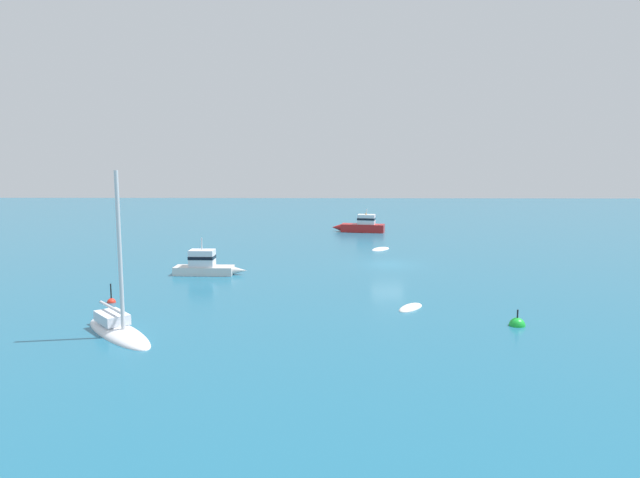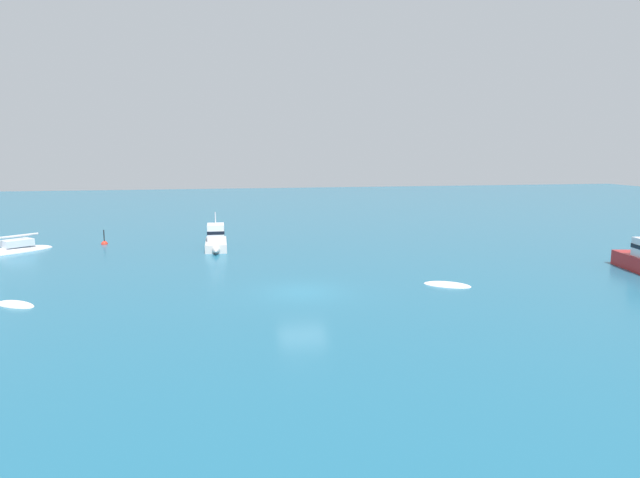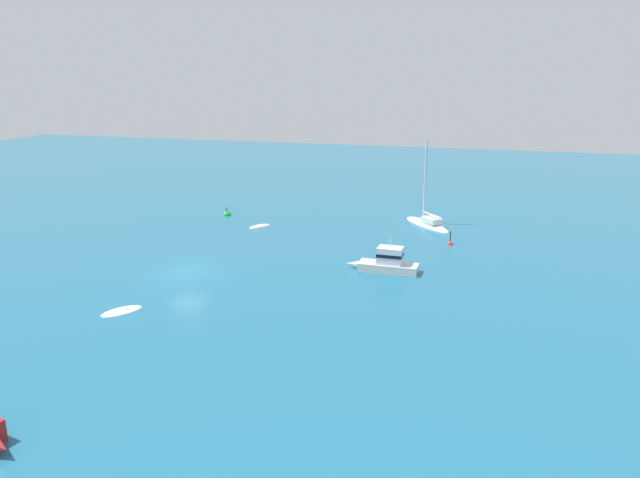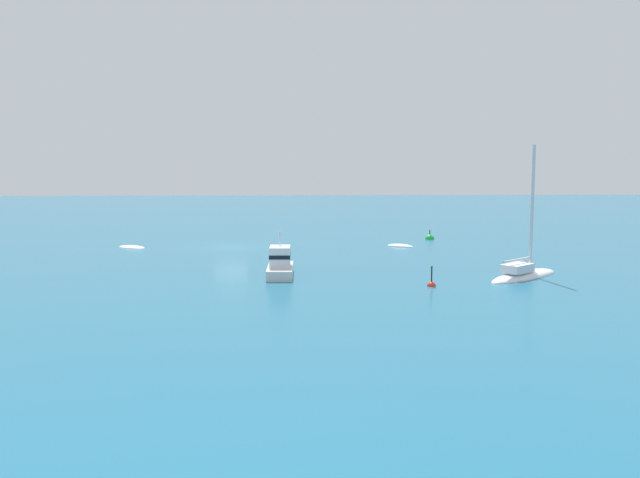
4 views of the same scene
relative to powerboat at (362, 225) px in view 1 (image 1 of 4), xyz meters
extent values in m
plane|color=#1E607F|center=(-21.14, -1.00, -0.78)|extent=(160.00, 160.00, 0.00)
cube|color=#B21E1E|center=(-0.03, -0.13, -0.32)|extent=(2.61, 5.19, 0.91)
cone|color=#B21E1E|center=(0.55, 2.87, -0.32)|extent=(1.13, 1.39, 0.91)
cube|color=silver|center=(-0.11, -0.53, 0.70)|extent=(1.71, 2.19, 1.13)
cube|color=black|center=(-0.11, -0.53, 0.76)|extent=(1.76, 2.24, 0.24)
cylinder|color=silver|center=(-0.11, -0.53, 1.57)|extent=(0.08, 0.08, 0.60)
cylinder|color=red|center=(-0.24, -0.47, 0.66)|extent=(0.32, 0.32, 1.05)
sphere|color=tan|center=(-0.24, -0.47, 1.31)|extent=(0.24, 0.24, 0.24)
cylinder|color=blue|center=(0.53, 0.11, 0.60)|extent=(0.32, 0.32, 0.93)
sphere|color=olive|center=(0.53, 0.11, 1.18)|extent=(0.24, 0.24, 0.24)
ellipsoid|color=white|center=(-40.03, 13.98, -0.78)|extent=(6.06, 5.53, 0.78)
cube|color=silver|center=(-39.43, 14.49, -0.14)|extent=(2.25, 2.16, 0.50)
cylinder|color=silver|center=(-40.53, 13.55, 3.37)|extent=(0.19, 0.19, 7.53)
cylinder|color=silver|center=(-39.40, 14.51, 0.36)|extent=(2.34, 2.04, 0.15)
ellipsoid|color=silver|center=(-34.89, -0.90, -0.78)|extent=(2.38, 2.02, 0.40)
ellipsoid|color=white|center=(-13.18, -1.06, -0.78)|extent=(2.82, 2.42, 0.33)
cube|color=silver|center=(-25.35, 12.97, -0.48)|extent=(1.60, 4.33, 0.61)
cone|color=silver|center=(-25.40, 10.33, -0.48)|extent=(0.63, 1.09, 0.61)
cube|color=silver|center=(-25.35, 13.09, 0.44)|extent=(1.25, 1.81, 1.22)
cube|color=black|center=(-25.35, 13.09, 0.50)|extent=(1.29, 1.85, 0.24)
cylinder|color=silver|center=(-25.35, 13.09, 1.50)|extent=(0.08, 0.08, 0.89)
sphere|color=red|center=(-33.86, 16.64, -0.78)|extent=(0.51, 0.51, 0.51)
cylinder|color=black|center=(-33.86, 16.64, -0.08)|extent=(0.08, 0.08, 0.88)
sphere|color=green|center=(-38.30, -5.85, -0.78)|extent=(0.82, 0.82, 0.82)
cylinder|color=black|center=(-38.30, -5.85, -0.16)|extent=(0.08, 0.08, 0.42)
camera|label=1|loc=(-67.16, 3.71, 7.64)|focal=32.59mm
camera|label=2|loc=(-25.68, -29.04, 6.50)|focal=31.70mm
camera|label=3|loc=(16.13, 20.19, 13.20)|focal=34.13mm
camera|label=4|loc=(-26.10, 54.01, 6.27)|focal=38.39mm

